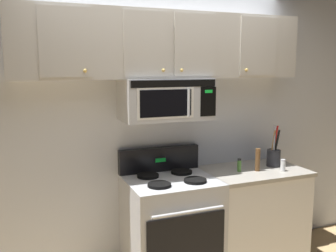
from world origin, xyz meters
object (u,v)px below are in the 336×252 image
(over_range_microwave, at_px, (166,99))
(salt_shaker, at_px, (283,165))
(stove_range, at_px, (171,227))
(utensil_crock_charcoal, at_px, (274,156))
(spice_jar, at_px, (239,165))
(pepper_mill, at_px, (258,160))

(over_range_microwave, bearing_deg, salt_shaker, -14.09)
(stove_range, height_order, utensil_crock_charcoal, utensil_crock_charcoal)
(salt_shaker, bearing_deg, utensil_crock_charcoal, 80.60)
(stove_range, relative_size, over_range_microwave, 1.47)
(stove_range, height_order, salt_shaker, stove_range)
(stove_range, relative_size, utensil_crock_charcoal, 2.80)
(stove_range, relative_size, spice_jar, 9.27)
(salt_shaker, xyz_separation_m, spice_jar, (-0.38, 0.14, 0.01))
(over_range_microwave, relative_size, utensil_crock_charcoal, 1.90)
(pepper_mill, height_order, spice_jar, pepper_mill)
(over_range_microwave, xyz_separation_m, spice_jar, (0.67, -0.13, -0.62))
(salt_shaker, bearing_deg, pepper_mill, 156.95)
(utensil_crock_charcoal, height_order, salt_shaker, utensil_crock_charcoal)
(stove_range, height_order, pepper_mill, stove_range)
(over_range_microwave, height_order, pepper_mill, over_range_microwave)
(over_range_microwave, height_order, utensil_crock_charcoal, over_range_microwave)
(over_range_microwave, xyz_separation_m, pepper_mill, (0.84, -0.17, -0.57))
(over_range_microwave, height_order, spice_jar, over_range_microwave)
(stove_range, xyz_separation_m, spice_jar, (0.67, -0.01, 0.49))
(stove_range, bearing_deg, over_range_microwave, 90.14)
(over_range_microwave, distance_m, salt_shaker, 1.25)
(salt_shaker, bearing_deg, stove_range, 172.01)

